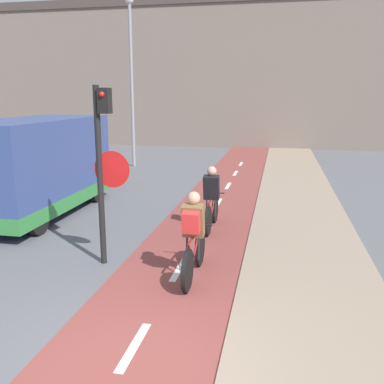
{
  "coord_description": "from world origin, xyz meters",
  "views": [
    {
      "loc": [
        1.67,
        -4.06,
        3.1
      ],
      "look_at": [
        0.0,
        4.17,
        1.2
      ],
      "focal_mm": 40.0,
      "sensor_mm": 36.0,
      "label": 1
    }
  ],
  "objects_px": {
    "street_lamp_far": "(131,66)",
    "cyclist_far": "(212,202)",
    "traffic_light_pole": "(103,157)",
    "van": "(36,168)",
    "cyclist_near": "(193,239)"
  },
  "relations": [
    {
      "from": "street_lamp_far",
      "to": "cyclist_far",
      "type": "height_order",
      "value": "street_lamp_far"
    },
    {
      "from": "traffic_light_pole",
      "to": "van",
      "type": "distance_m",
      "value": 4.32
    },
    {
      "from": "street_lamp_far",
      "to": "traffic_light_pole",
      "type": "bearing_deg",
      "value": -73.44
    },
    {
      "from": "cyclist_far",
      "to": "van",
      "type": "distance_m",
      "value": 4.76
    },
    {
      "from": "street_lamp_far",
      "to": "van",
      "type": "relative_size",
      "value": 1.46
    },
    {
      "from": "cyclist_near",
      "to": "cyclist_far",
      "type": "distance_m",
      "value": 2.85
    },
    {
      "from": "street_lamp_far",
      "to": "van",
      "type": "xyz_separation_m",
      "value": [
        0.15,
        -8.12,
        -3.11
      ]
    },
    {
      "from": "traffic_light_pole",
      "to": "street_lamp_far",
      "type": "distance_m",
      "value": 11.71
    },
    {
      "from": "street_lamp_far",
      "to": "cyclist_near",
      "type": "relative_size",
      "value": 3.94
    },
    {
      "from": "street_lamp_far",
      "to": "van",
      "type": "height_order",
      "value": "street_lamp_far"
    },
    {
      "from": "van",
      "to": "street_lamp_far",
      "type": "bearing_deg",
      "value": 91.04
    },
    {
      "from": "street_lamp_far",
      "to": "cyclist_near",
      "type": "height_order",
      "value": "street_lamp_far"
    },
    {
      "from": "traffic_light_pole",
      "to": "cyclist_near",
      "type": "relative_size",
      "value": 1.81
    },
    {
      "from": "street_lamp_far",
      "to": "cyclist_near",
      "type": "xyz_separation_m",
      "value": [
        4.99,
        -11.36,
        -3.63
      ]
    },
    {
      "from": "street_lamp_far",
      "to": "cyclist_far",
      "type": "relative_size",
      "value": 4.11
    }
  ]
}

